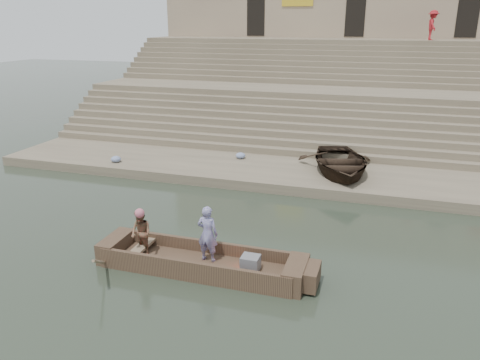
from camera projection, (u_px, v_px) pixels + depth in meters
The scene contains 14 objects.
ground at pixel (343, 288), 11.63m from camera, with size 120.00×120.00×0.00m, color #252F23.
lower_landing at pixel (363, 181), 18.80m from camera, with size 32.00×4.00×0.40m, color #81745C.
mid_landing at pixel (374, 117), 25.20m from camera, with size 32.00×3.00×2.80m, color #81745C.
upper_landing at pixel (379, 80), 31.14m from camera, with size 32.00×3.00×5.20m, color #81745C.
ghat_steps at pixel (375, 105), 26.60m from camera, with size 32.00×11.00×5.20m.
building_wall at pixel (385, 31), 33.79m from camera, with size 32.00×5.07×11.20m.
main_rowboat at pixel (201, 266), 12.47m from camera, with size 5.00×1.30×0.22m, color brown.
rowboat_trim at pixel (208, 261), 12.34m from camera, with size 6.04×2.63×1.96m.
standing_man at pixel (208, 234), 12.31m from camera, with size 0.57×0.37×1.55m, color navy.
rowing_man at pixel (141, 233), 12.65m from camera, with size 0.63×0.49×1.29m, color #21633D.
television at pixel (250, 263), 11.98m from camera, with size 0.46×0.42×0.40m.
beached_rowboat at pixel (340, 162), 19.07m from camera, with size 3.15×4.41×0.91m, color #2D2116.
pedestrian at pixel (433, 25), 28.42m from camera, with size 1.13×0.65×1.75m, color maroon.
cloth_bundles at pixel (179, 157), 20.92m from camera, with size 5.52×2.64×0.26m.
Camera 1 is at (0.58, -10.46, 6.28)m, focal length 35.09 mm.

